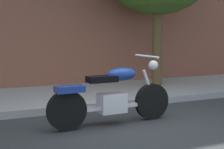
# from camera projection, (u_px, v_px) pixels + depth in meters

# --- Properties ---
(ground_plane) EXTENTS (60.00, 60.00, 0.00)m
(ground_plane) POSITION_uv_depth(u_px,v_px,m) (147.00, 130.00, 5.05)
(ground_plane) COLOR #303335
(sidewalk) EXTENTS (24.03, 2.61, 0.14)m
(sidewalk) POSITION_uv_depth(u_px,v_px,m) (86.00, 95.00, 7.62)
(sidewalk) COLOR #9B9B9B
(sidewalk) RESTS_ON ground
(motorcycle) EXTENTS (2.18, 0.70, 1.12)m
(motorcycle) POSITION_uv_depth(u_px,v_px,m) (112.00, 97.00, 5.31)
(motorcycle) COLOR black
(motorcycle) RESTS_ON ground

